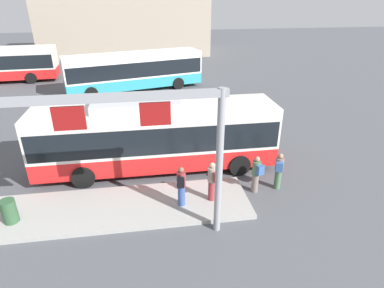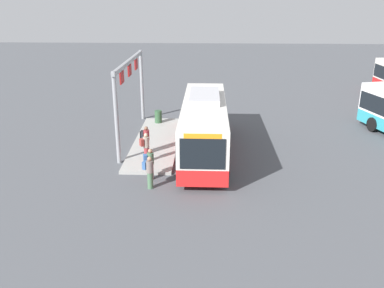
{
  "view_description": "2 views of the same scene",
  "coord_description": "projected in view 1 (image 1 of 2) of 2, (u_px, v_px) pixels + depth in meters",
  "views": [
    {
      "loc": [
        -0.46,
        -13.64,
        7.73
      ],
      "look_at": [
        1.43,
        -1.4,
        1.82
      ],
      "focal_mm": 30.1,
      "sensor_mm": 36.0,
      "label": 1
    },
    {
      "loc": [
        22.86,
        0.23,
        8.92
      ],
      "look_at": [
        2.54,
        -0.61,
        1.46
      ],
      "focal_mm": 37.88,
      "sensor_mm": 36.0,
      "label": 2
    }
  ],
  "objects": [
    {
      "name": "bus_background_left",
      "position": [
        134.0,
        69.0,
        27.01
      ],
      "size": [
        11.57,
        5.37,
        3.1
      ],
      "rotation": [
        0.0,
        0.0,
        3.41
      ],
      "color": "teal",
      "rests_on": "ground"
    },
    {
      "name": "station_building",
      "position": [
        125.0,
        20.0,
        42.0
      ],
      "size": [
        21.19,
        8.0,
        8.52
      ],
      "primitive_type": "cube",
      "color": "tan",
      "rests_on": "ground"
    },
    {
      "name": "trash_bin",
      "position": [
        9.0,
        211.0,
        11.5
      ],
      "size": [
        0.52,
        0.52,
        0.9
      ],
      "primitive_type": "cylinder",
      "color": "#2D5133",
      "rests_on": "platform_curb"
    },
    {
      "name": "person_waiting_far",
      "position": [
        181.0,
        186.0,
        12.2
      ],
      "size": [
        0.4,
        0.57,
        1.67
      ],
      "rotation": [
        0.0,
        0.0,
        1.38
      ],
      "color": "#334C8C",
      "rests_on": "platform_curb"
    },
    {
      "name": "person_waiting_near",
      "position": [
        213.0,
        181.0,
        12.52
      ],
      "size": [
        0.54,
        0.61,
        1.67
      ],
      "rotation": [
        0.0,
        0.0,
        2.14
      ],
      "color": "maroon",
      "rests_on": "platform_curb"
    },
    {
      "name": "person_boarding",
      "position": [
        279.0,
        170.0,
        13.55
      ],
      "size": [
        0.5,
        0.6,
        1.67
      ],
      "rotation": [
        0.0,
        0.0,
        1.15
      ],
      "color": "#476B4C",
      "rests_on": "ground"
    },
    {
      "name": "bus_main",
      "position": [
        157.0,
        133.0,
        14.78
      ],
      "size": [
        10.97,
        2.7,
        3.46
      ],
      "rotation": [
        0.0,
        0.0,
        0.0
      ],
      "color": "red",
      "rests_on": "ground"
    },
    {
      "name": "platform_sign_gantry",
      "position": [
        73.0,
        143.0,
        9.33
      ],
      "size": [
        9.17,
        0.24,
        5.2
      ],
      "color": "gray",
      "rests_on": "ground"
    },
    {
      "name": "ground_plane",
      "position": [
        158.0,
        168.0,
        15.56
      ],
      "size": [
        120.0,
        120.0,
        0.0
      ],
      "primitive_type": "plane",
      "color": "#4C4F54"
    },
    {
      "name": "platform_curb",
      "position": [
        122.0,
        207.0,
        12.57
      ],
      "size": [
        10.0,
        2.8,
        0.16
      ],
      "primitive_type": "cube",
      "color": "#9E9E99",
      "rests_on": "ground"
    },
    {
      "name": "person_waiting_mid",
      "position": [
        256.0,
        174.0,
        13.31
      ],
      "size": [
        0.45,
        0.59,
        1.67
      ],
      "rotation": [
        0.0,
        0.0,
        1.88
      ],
      "color": "slate",
      "rests_on": "ground"
    }
  ]
}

